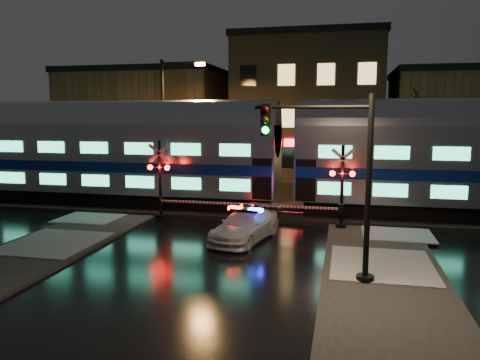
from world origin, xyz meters
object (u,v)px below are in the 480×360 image
Objects in this scene: crossing_signal_right at (334,195)px; traffic_light at (338,185)px; police_car at (245,226)px; streetlight at (167,119)px; crossing_signal_left at (166,188)px.

crossing_signal_right is 0.94× the size of traffic_light.
police_car is 12.61m from streetlight.
traffic_light is at bearing -51.46° from streetlight.
crossing_signal_right is at bearing -0.02° from crossing_signal_left.
crossing_signal_left is at bearing 143.97° from traffic_light.
streetlight is (-2.47, 6.69, 3.40)m from crossing_signal_left.
crossing_signal_left is 0.96× the size of traffic_light.
police_car is 0.79× the size of traffic_light.
crossing_signal_left is at bearing -69.72° from streetlight.
crossing_signal_right is 8.29m from crossing_signal_left.
streetlight is at bearing 110.28° from crossing_signal_left.
police_car is at bearing -143.27° from crossing_signal_right.
streetlight reaches higher than police_car.
crossing_signal_right is 13.13m from streetlight.
police_car is 0.54× the size of streetlight.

